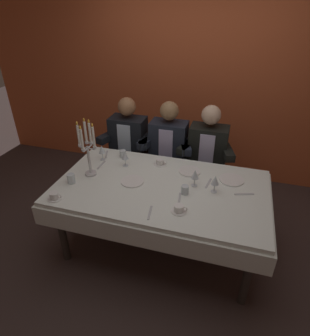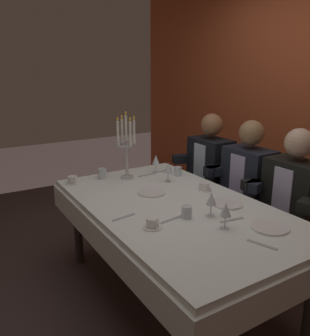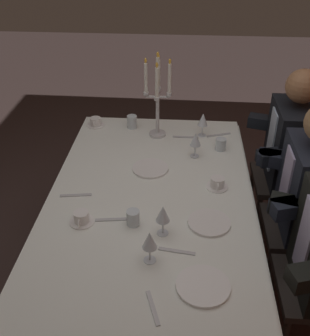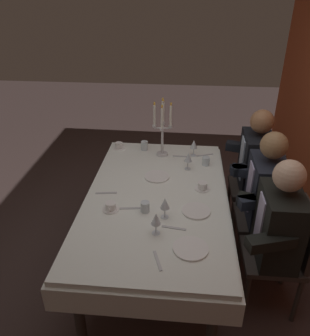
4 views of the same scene
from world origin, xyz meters
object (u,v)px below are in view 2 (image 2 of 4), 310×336
object	(u,v)px
seated_diner_0	(211,165)
dinner_plate_2	(227,204)
coffee_cup_1	(205,187)
dining_table	(174,220)
dinner_plate_1	(270,227)
wine_glass_0	(211,199)
water_tumbler_0	(102,174)
coffee_cup_0	(73,180)
candelabra	(126,147)
wine_glass_1	(226,210)
seated_diner_1	(249,179)
wine_glass_2	(168,168)
dinner_plate_0	(152,192)
wine_glass_3	(156,160)
coffee_cup_2	(152,223)
water_tumbler_2	(187,212)
seated_diner_2	(294,195)
water_tumbler_1	(178,171)

from	to	relation	value
seated_diner_0	dinner_plate_2	bearing A→B (deg)	-33.78
dinner_plate_2	coffee_cup_1	world-z (taller)	coffee_cup_1
dining_table	dinner_plate_1	world-z (taller)	dinner_plate_1
wine_glass_0	coffee_cup_1	size ratio (longest dim) A/B	1.24
water_tumbler_0	coffee_cup_0	xyz separation A→B (m)	(-0.01, -0.26, -0.02)
candelabra	dinner_plate_1	bearing A→B (deg)	11.99
wine_glass_1	seated_diner_1	size ratio (longest dim) A/B	0.13
wine_glass_0	wine_glass_2	world-z (taller)	same
dinner_plate_2	coffee_cup_1	size ratio (longest dim) A/B	1.60
seated_diner_0	seated_diner_1	distance (m)	0.50
wine_glass_0	coffee_cup_0	size ratio (longest dim) A/B	1.24
dinner_plate_1	coffee_cup_1	size ratio (longest dim) A/B	1.72
coffee_cup_1	seated_diner_0	bearing A→B (deg)	136.24
candelabra	dinner_plate_0	size ratio (longest dim) A/B	2.68
wine_glass_3	coffee_cup_1	world-z (taller)	wine_glass_3
wine_glass_0	wine_glass_3	xyz separation A→B (m)	(-1.01, 0.21, 0.00)
seated_diner_1	coffee_cup_1	bearing A→B (deg)	-85.40
dinner_plate_2	wine_glass_0	bearing A→B (deg)	-68.93
dinner_plate_1	water_tumbler_0	xyz separation A→B (m)	(-1.41, -0.46, 0.04)
dinner_plate_1	wine_glass_1	bearing A→B (deg)	-120.36
dinner_plate_2	coffee_cup_1	bearing A→B (deg)	170.26
coffee_cup_2	seated_diner_1	world-z (taller)	seated_diner_1
water_tumbler_2	seated_diner_2	xyz separation A→B (m)	(0.07, 0.95, -0.04)
wine_glass_3	candelabra	bearing A→B (deg)	-86.73
wine_glass_3	seated_diner_0	bearing A→B (deg)	84.20
seated_diner_0	coffee_cup_0	bearing A→B (deg)	-96.46
water_tumbler_0	water_tumbler_1	bearing A→B (deg)	66.13
wine_glass_1	dinner_plate_1	bearing A→B (deg)	59.64
wine_glass_3	water_tumbler_0	distance (m)	0.50
coffee_cup_2	seated_diner_2	bearing A→B (deg)	86.80
candelabra	dinner_plate_0	bearing A→B (deg)	-1.65
wine_glass_0	seated_diner_1	distance (m)	0.92
dinner_plate_2	coffee_cup_0	world-z (taller)	coffee_cup_0
dinner_plate_2	wine_glass_2	distance (m)	0.66
water_tumbler_2	seated_diner_0	distance (m)	1.30
wine_glass_3	dinner_plate_1	bearing A→B (deg)	-0.99
wine_glass_2	seated_diner_2	distance (m)	0.99
coffee_cup_1	wine_glass_3	bearing A→B (deg)	-173.28
wine_glass_2	seated_diner_1	xyz separation A→B (m)	(0.29, 0.64, -0.12)
wine_glass_0	dinner_plate_1	bearing A→B (deg)	30.14
wine_glass_1	coffee_cup_0	xyz separation A→B (m)	(-1.28, -0.49, -0.09)
wine_glass_1	water_tumbler_0	bearing A→B (deg)	-169.69
dinner_plate_2	water_tumbler_2	bearing A→B (deg)	-85.45
water_tumbler_1	coffee_cup_2	world-z (taller)	water_tumbler_1
seated_diner_1	seated_diner_2	bearing A→B (deg)	0.00
dinner_plate_0	seated_diner_0	bearing A→B (deg)	113.19
water_tumbler_1	coffee_cup_0	size ratio (longest dim) A/B	0.59
water_tumbler_0	wine_glass_0	bearing A→B (deg)	14.31
seated_diner_2	water_tumbler_1	bearing A→B (deg)	-150.30
seated_diner_1	water_tumbler_1	bearing A→B (deg)	-128.42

